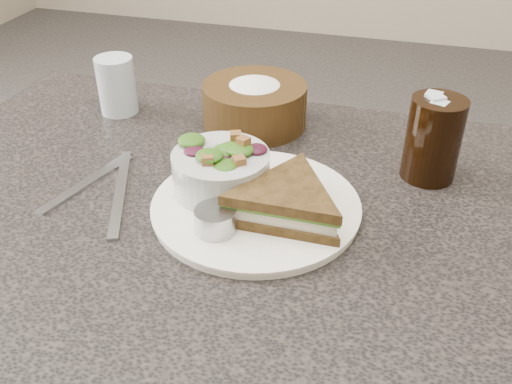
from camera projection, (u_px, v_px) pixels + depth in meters
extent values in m
cube|color=black|center=(231.00, 376.00, 1.00)|extent=(1.00, 0.70, 0.75)
cylinder|color=white|center=(256.00, 207.00, 0.77)|extent=(0.28, 0.28, 0.01)
cylinder|color=#999B9D|center=(215.00, 220.00, 0.71)|extent=(0.07, 0.07, 0.03)
cone|color=orange|center=(278.00, 175.00, 0.79)|extent=(0.09, 0.09, 0.03)
cube|color=#A8ACB7|center=(82.00, 186.00, 0.82)|extent=(0.06, 0.16, 0.00)
cube|color=#B1B3B6|center=(120.00, 191.00, 0.81)|extent=(0.10, 0.21, 0.00)
cylinder|color=silver|center=(117.00, 85.00, 1.00)|extent=(0.08, 0.08, 0.10)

